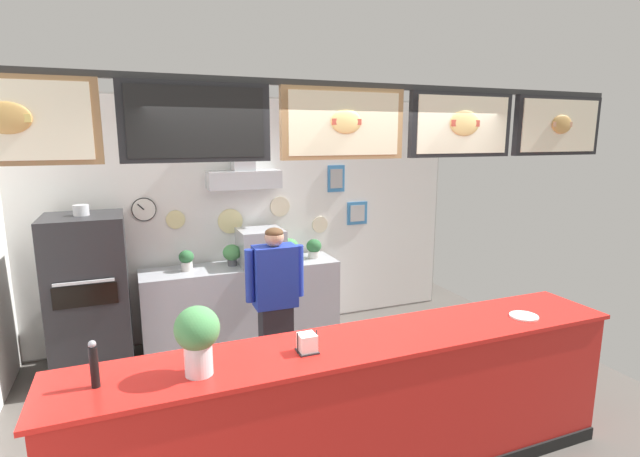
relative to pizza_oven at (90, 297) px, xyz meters
The scene contains 15 objects.
ground_plane 2.64m from the pizza_oven, 44.91° to the right, with size 6.19×6.19×0.00m, color #514C47.
back_wall_assembly 1.95m from the pizza_oven, 13.19° to the left, with size 5.16×2.69×2.77m.
service_counter 2.93m from the pizza_oven, 52.27° to the right, with size 3.83×0.61×1.02m.
back_prep_counter 1.59m from the pizza_oven, ahead, with size 2.18×0.55×0.91m.
pizza_oven is the anchor object (origin of this frame).
shop_worker 1.85m from the pizza_oven, 30.57° to the right, with size 0.54×0.23×1.54m.
espresso_machine 1.79m from the pizza_oven, ahead, with size 0.49×0.54×0.40m.
potted_rosemary 1.48m from the pizza_oven, ahead, with size 0.20×0.20×0.24m.
potted_oregano 2.44m from the pizza_oven, ahead, with size 0.18×0.18×0.23m.
potted_sage 1.00m from the pizza_oven, 12.43° to the left, with size 0.16×0.16×0.22m.
potted_basil 2.11m from the pizza_oven, ahead, with size 0.24×0.24×0.27m.
napkin_holder 2.73m from the pizza_oven, 59.33° to the right, with size 0.13×0.12×0.13m.
basil_vase 2.52m from the pizza_oven, 72.99° to the right, with size 0.25×0.25×0.40m.
pepper_grinder 2.34m from the pizza_oven, 85.19° to the right, with size 0.05×0.05×0.26m.
condiment_plate 3.90m from the pizza_oven, 37.88° to the right, with size 0.21×0.21×0.01m.
Camera 1 is at (-1.35, -3.13, 2.34)m, focal length 26.71 mm.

